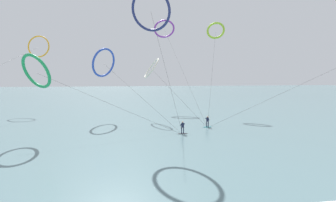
{
  "coord_description": "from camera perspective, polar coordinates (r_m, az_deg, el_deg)",
  "views": [
    {
      "loc": [
        -4.12,
        -1.81,
        7.47
      ],
      "look_at": [
        0.0,
        21.42,
        5.09
      ],
      "focal_mm": 24.57,
      "sensor_mm": 36.0,
      "label": 1
    }
  ],
  "objects": [
    {
      "name": "kite_amber",
      "position": [
        59.87,
        -29.46,
        11.68
      ],
      "size": [
        5.0,
        46.07,
        16.91
      ],
      "rotation": [
        0.0,
        0.0,
        6.08
      ],
      "color": "orange",
      "rests_on": "ground"
    },
    {
      "name": "kite_violet",
      "position": [
        60.57,
        -0.95,
        17.52
      ],
      "size": [
        5.72,
        28.0,
        22.36
      ],
      "rotation": [
        0.0,
        0.0,
        6.02
      ],
      "color": "purple",
      "rests_on": "ground"
    },
    {
      "name": "kite_emerald",
      "position": [
        32.37,
        -29.87,
        6.39
      ],
      "size": [
        20.47,
        4.47,
        10.42
      ],
      "rotation": [
        0.0,
        0.0,
        2.5
      ],
      "color": "#199351",
      "rests_on": "ground"
    },
    {
      "name": "surfer_charcoal",
      "position": [
        30.66,
        3.64,
        -6.78
      ],
      "size": [
        1.4,
        0.61,
        1.7
      ],
      "rotation": [
        0.0,
        0.0,
        0.16
      ],
      "color": "black",
      "rests_on": "ground"
    },
    {
      "name": "surfer_teal",
      "position": [
        35.16,
        9.77,
        -5.24
      ],
      "size": [
        1.4,
        0.73,
        1.7
      ],
      "rotation": [
        0.0,
        0.0,
        5.46
      ],
      "color": "teal",
      "rests_on": "ground"
    },
    {
      "name": "kite_lime",
      "position": [
        52.68,
        11.74,
        16.75
      ],
      "size": [
        9.26,
        17.24,
        19.59
      ],
      "rotation": [
        0.0,
        0.0,
        5.8
      ],
      "color": "#8CC62D",
      "rests_on": "ground"
    },
    {
      "name": "sea_water",
      "position": [
        108.56,
        -7.86,
        1.77
      ],
      "size": [
        400.0,
        200.0,
        0.08
      ],
      "primitive_type": "cube",
      "color": "slate",
      "rests_on": "ground"
    },
    {
      "name": "kite_navy",
      "position": [
        30.0,
        -4.29,
        21.5
      ],
      "size": [
        6.95,
        4.5,
        18.02
      ],
      "rotation": [
        0.0,
        0.0,
        2.63
      ],
      "color": "navy",
      "rests_on": "ground"
    },
    {
      "name": "kite_cobalt",
      "position": [
        43.07,
        -15.63,
        9.13
      ],
      "size": [
        13.58,
        16.38,
        12.77
      ],
      "rotation": [
        0.0,
        0.0,
        4.03
      ],
      "color": "#2647B7",
      "rests_on": "ground"
    },
    {
      "name": "kite_ivory",
      "position": [
        42.2,
        -4.08,
        8.1
      ],
      "size": [
        8.94,
        11.84,
        11.11
      ],
      "rotation": [
        0.0,
        0.0,
        4.8
      ],
      "color": "silver",
      "rests_on": "ground"
    }
  ]
}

